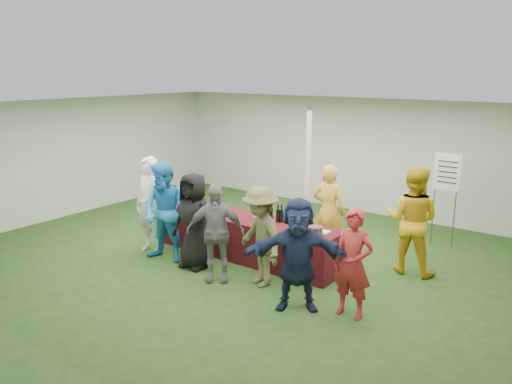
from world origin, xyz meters
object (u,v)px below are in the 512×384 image
Objects in this scene: wine_list_sign at (447,179)px; customer_4 at (260,237)px; customer_1 at (166,213)px; staff_pourer at (329,211)px; staff_back at (412,220)px; customer_2 at (194,221)px; serving_table at (247,237)px; customer_0 at (150,205)px; customer_5 at (298,254)px; dump_bucket at (316,232)px; customer_3 at (215,233)px; customer_6 at (353,263)px.

customer_4 is (-1.75, -3.60, -0.52)m from wine_list_sign.
customer_1 is at bearing -134.45° from wine_list_sign.
staff_pourer is 1.07× the size of customer_4.
staff_back reaches higher than customer_2.
customer_0 is at bearing -152.27° from serving_table.
customer_1 reaches higher than customer_5.
customer_0 reaches higher than dump_bucket.
serving_table is 1.89m from customer_0.
customer_0 is at bearing 175.34° from customer_2.
customer_5 is (0.25, -0.94, -0.03)m from dump_bucket.
customer_4 is (0.90, -0.83, 0.42)m from serving_table.
wine_list_sign is 4.83m from customer_2.
serving_table is 2.00× the size of wine_list_sign.
customer_0 is 1.13× the size of customer_4.
customer_3 is at bearing -133.76° from customer_4.
customer_1 is (-2.58, -0.77, 0.05)m from dump_bucket.
customer_1 is 1.11× the size of customer_4.
customer_4 is at bearing 76.24° from staff_pourer.
customer_1 is 1.07× the size of customer_2.
customer_6 reaches higher than dump_bucket.
staff_pourer is at bearing 75.47° from customer_5.
customer_6 is at bearing 21.77° from customer_4.
serving_table is 1.20m from customer_3.
customer_5 is (2.83, -0.17, -0.08)m from customer_1.
customer_1 is at bearing -136.58° from serving_table.
wine_list_sign is at bearing 23.45° from customer_3.
customer_2 is at bearing -2.44° from customer_1.
staff_back is at bearing 7.82° from customer_3.
customer_1 is at bearing 178.65° from customer_6.
customer_3 is (1.82, -0.26, -0.10)m from customer_0.
wine_list_sign reaches higher than dump_bucket.
serving_table is 3.95m from wine_list_sign.
customer_3 is 0.99× the size of customer_5.
customer_5 reaches higher than customer_4.
customer_5 is at bearing -13.41° from customer_1.
customer_5 is 0.77m from customer_6.
wine_list_sign is at bearing 46.17° from customer_5.
wine_list_sign reaches higher than customer_3.
customer_1 is at bearing -163.45° from dump_bucket.
customer_1 is 1.11× the size of customer_3.
customer_5 is at bearing -36.51° from customer_3.
customer_4 is at bearing 128.06° from customer_5.
staff_back is 1.14× the size of customer_4.
wine_list_sign is 1.11× the size of customer_5.
staff_pourer is 2.15m from customer_5.
customer_3 is (-1.33, -0.88, -0.04)m from dump_bucket.
customer_6 is (1.35, -1.81, -0.09)m from staff_pourer.
customer_5 is at bearing 4.30° from customer_4.
customer_3 reaches higher than customer_4.
customer_3 is at bearing -18.14° from customer_2.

